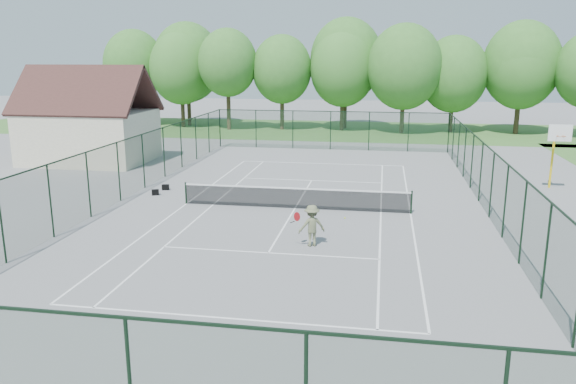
% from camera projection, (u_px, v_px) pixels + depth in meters
% --- Properties ---
extents(ground, '(140.00, 140.00, 0.00)m').
position_uv_depth(ground, '(295.00, 208.00, 27.14)').
color(ground, gray).
rests_on(ground, ground).
extents(grass_far, '(80.00, 16.00, 0.01)m').
position_uv_depth(grass_far, '(342.00, 130.00, 55.88)').
color(grass_far, '#477933').
rests_on(grass_far, ground).
extents(court_lines, '(11.05, 23.85, 0.01)m').
position_uv_depth(court_lines, '(295.00, 208.00, 27.14)').
color(court_lines, white).
rests_on(court_lines, ground).
extents(tennis_net, '(11.08, 0.08, 1.10)m').
position_uv_depth(tennis_net, '(295.00, 197.00, 27.00)').
color(tennis_net, black).
rests_on(tennis_net, ground).
extents(fence_enclosure, '(18.05, 36.05, 3.02)m').
position_uv_depth(fence_enclosure, '(295.00, 177.00, 26.77)').
color(fence_enclosure, '#193D25').
rests_on(fence_enclosure, ground).
extents(utility_building, '(8.60, 6.27, 6.63)m').
position_uv_depth(utility_building, '(88.00, 117.00, 38.58)').
color(utility_building, beige).
rests_on(utility_building, ground).
extents(tree_line_far, '(39.40, 6.40, 9.70)m').
position_uv_depth(tree_line_far, '(343.00, 69.00, 54.48)').
color(tree_line_far, '#443422').
rests_on(tree_line_far, ground).
extents(basketball_goal, '(1.20, 1.43, 3.65)m').
position_uv_depth(basketball_goal, '(557.00, 144.00, 30.37)').
color(basketball_goal, yellow).
rests_on(basketball_goal, ground).
extents(sports_bag_a, '(0.43, 0.35, 0.30)m').
position_uv_depth(sports_bag_a, '(155.00, 192.00, 29.74)').
color(sports_bag_a, black).
rests_on(sports_bag_a, ground).
extents(sports_bag_b, '(0.42, 0.31, 0.30)m').
position_uv_depth(sports_bag_b, '(166.00, 187.00, 30.90)').
color(sports_bag_b, black).
rests_on(sports_bag_b, ground).
extents(tennis_player, '(2.14, 1.00, 1.63)m').
position_uv_depth(tennis_player, '(312.00, 226.00, 21.62)').
color(tennis_player, '#656A49').
rests_on(tennis_player, ground).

